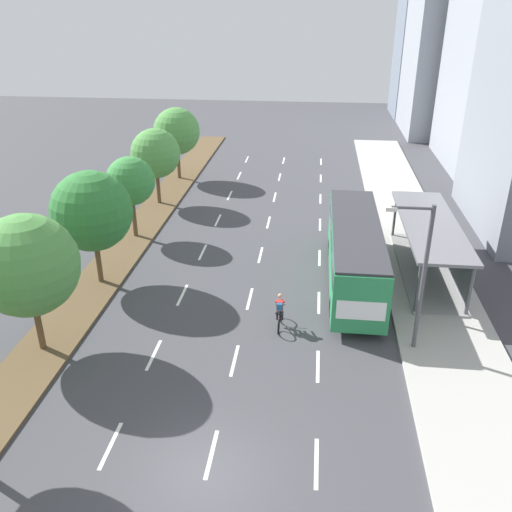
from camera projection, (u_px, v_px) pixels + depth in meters
name	position (u px, v px, depth m)	size (l,w,h in m)	color
ground_plane	(207.00, 474.00, 17.40)	(140.00, 140.00, 0.00)	#424247
median_strip	(142.00, 226.00, 36.16)	(2.60, 52.00, 0.12)	brown
sidewalk_right	(411.00, 238.00, 34.38)	(4.50, 52.00, 0.15)	#ADAAA3
lane_divider_left	(203.00, 252.00, 32.59)	(0.14, 44.08, 0.01)	white
lane_divider_center	(260.00, 255.00, 32.24)	(0.14, 44.08, 0.01)	white
lane_divider_right	(320.00, 258.00, 31.89)	(0.14, 44.08, 0.01)	white
bus_shelter	(433.00, 242.00, 29.33)	(2.90, 10.20, 2.86)	gray
bus	(355.00, 248.00, 28.18)	(2.54, 11.29, 3.37)	#28844C
cyclist	(280.00, 312.00, 24.83)	(0.46, 1.82, 1.71)	black
median_tree_second	(27.00, 265.00, 21.80)	(4.22, 4.22, 6.09)	brown
median_tree_third	(92.00, 211.00, 27.34)	(4.12, 4.12, 6.04)	brown
median_tree_fourth	(130.00, 181.00, 33.07)	(3.00, 3.00, 5.11)	brown
median_tree_fifth	(156.00, 154.00, 38.61)	(3.53, 3.53, 5.47)	brown
median_tree_farthest	(177.00, 131.00, 44.07)	(3.78, 3.78, 5.81)	brown
streetlight	(420.00, 269.00, 21.93)	(1.91, 0.24, 6.50)	#4C4C51
building_far_right	(466.00, 40.00, 57.71)	(11.44, 11.56, 19.57)	#8E939E
building_tall_right	(431.00, 56.00, 67.71)	(8.28, 8.51, 14.70)	slate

